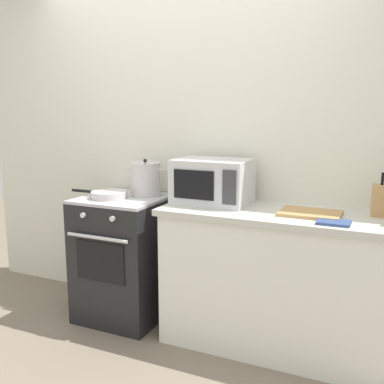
# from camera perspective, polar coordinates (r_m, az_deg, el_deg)

# --- Properties ---
(ground_plane) EXTENTS (10.00, 10.00, 0.00)m
(ground_plane) POSITION_cam_1_polar(r_m,az_deg,el_deg) (2.98, -9.00, -20.96)
(ground_plane) COLOR #7A6B5B
(back_wall) EXTENTS (4.40, 0.10, 2.50)m
(back_wall) POSITION_cam_1_polar(r_m,az_deg,el_deg) (3.29, 4.21, 5.24)
(back_wall) COLOR silver
(back_wall) RESTS_ON ground_plane
(lower_cabinet_right) EXTENTS (1.64, 0.56, 0.88)m
(lower_cabinet_right) POSITION_cam_1_polar(r_m,az_deg,el_deg) (2.99, 12.63, -11.58)
(lower_cabinet_right) COLOR white
(lower_cabinet_right) RESTS_ON ground_plane
(countertop_right) EXTENTS (1.70, 0.60, 0.04)m
(countertop_right) POSITION_cam_1_polar(r_m,az_deg,el_deg) (2.85, 13.00, -2.98)
(countertop_right) COLOR beige
(countertop_right) RESTS_ON lower_cabinet_right
(stove) EXTENTS (0.60, 0.64, 0.92)m
(stove) POSITION_cam_1_polar(r_m,az_deg,el_deg) (3.42, -8.58, -8.21)
(stove) COLOR black
(stove) RESTS_ON ground_plane
(stock_pot) EXTENTS (0.31, 0.22, 0.27)m
(stock_pot) POSITION_cam_1_polar(r_m,az_deg,el_deg) (3.32, -5.95, 1.67)
(stock_pot) COLOR beige
(stock_pot) RESTS_ON stove
(frying_pan) EXTENTS (0.46, 0.26, 0.05)m
(frying_pan) POSITION_cam_1_polar(r_m,az_deg,el_deg) (3.27, -10.59, -0.33)
(frying_pan) COLOR beige
(frying_pan) RESTS_ON stove
(microwave) EXTENTS (0.50, 0.37, 0.30)m
(microwave) POSITION_cam_1_polar(r_m,az_deg,el_deg) (3.03, 2.65, 1.38)
(microwave) COLOR silver
(microwave) RESTS_ON countertop_right
(cutting_board) EXTENTS (0.36, 0.26, 0.02)m
(cutting_board) POSITION_cam_1_polar(r_m,az_deg,el_deg) (2.81, 14.83, -2.64)
(cutting_board) COLOR tan
(cutting_board) RESTS_ON countertop_right
(knife_block) EXTENTS (0.13, 0.10, 0.28)m
(knife_block) POSITION_cam_1_polar(r_m,az_deg,el_deg) (2.89, 23.21, -1.00)
(knife_block) COLOR tan
(knife_block) RESTS_ON countertop_right
(oven_mitt) EXTENTS (0.18, 0.14, 0.02)m
(oven_mitt) POSITION_cam_1_polar(r_m,az_deg,el_deg) (2.63, 17.63, -3.70)
(oven_mitt) COLOR #33477A
(oven_mitt) RESTS_ON countertop_right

